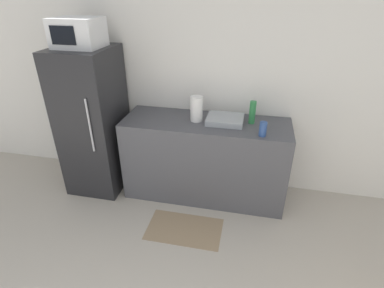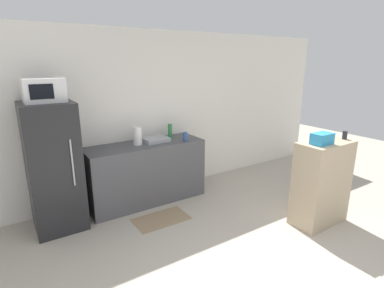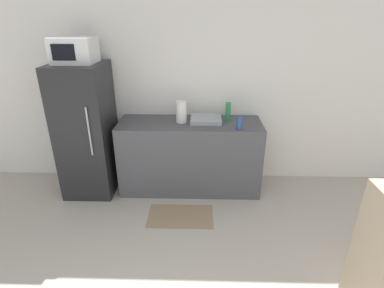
{
  "view_description": "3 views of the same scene",
  "coord_description": "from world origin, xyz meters",
  "px_view_note": "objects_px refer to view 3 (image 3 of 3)",
  "views": [
    {
      "loc": [
        0.44,
        -0.03,
        2.23
      ],
      "look_at": [
        -0.05,
        2.25,
        0.97
      ],
      "focal_mm": 28.0,
      "sensor_mm": 36.0,
      "label": 1
    },
    {
      "loc": [
        -1.79,
        -1.18,
        2.12
      ],
      "look_at": [
        0.39,
        2.19,
        1.01
      ],
      "focal_mm": 28.0,
      "sensor_mm": 36.0,
      "label": 2
    },
    {
      "loc": [
        0.09,
        -0.66,
        2.19
      ],
      "look_at": [
        0.02,
        2.1,
        0.96
      ],
      "focal_mm": 28.0,
      "sensor_mm": 36.0,
      "label": 3
    }
  ],
  "objects_px": {
    "paper_towel_roll": "(181,112)",
    "bottle_short": "(240,123)",
    "microwave": "(74,50)",
    "refrigerator": "(87,131)",
    "bottle_tall": "(228,112)"
  },
  "relations": [
    {
      "from": "bottle_tall",
      "to": "paper_towel_roll",
      "type": "bearing_deg",
      "value": -174.51
    },
    {
      "from": "microwave",
      "to": "refrigerator",
      "type": "bearing_deg",
      "value": 72.95
    },
    {
      "from": "bottle_tall",
      "to": "paper_towel_roll",
      "type": "relative_size",
      "value": 0.9
    },
    {
      "from": "refrigerator",
      "to": "bottle_tall",
      "type": "height_order",
      "value": "refrigerator"
    },
    {
      "from": "refrigerator",
      "to": "paper_towel_roll",
      "type": "distance_m",
      "value": 1.21
    },
    {
      "from": "bottle_short",
      "to": "bottle_tall",
      "type": "bearing_deg",
      "value": 112.09
    },
    {
      "from": "refrigerator",
      "to": "bottle_tall",
      "type": "distance_m",
      "value": 1.78
    },
    {
      "from": "paper_towel_roll",
      "to": "microwave",
      "type": "bearing_deg",
      "value": -176.5
    },
    {
      "from": "paper_towel_roll",
      "to": "bottle_short",
      "type": "bearing_deg",
      "value": -17.94
    },
    {
      "from": "refrigerator",
      "to": "paper_towel_roll",
      "type": "bearing_deg",
      "value": 3.44
    },
    {
      "from": "refrigerator",
      "to": "bottle_short",
      "type": "height_order",
      "value": "refrigerator"
    },
    {
      "from": "microwave",
      "to": "bottle_tall",
      "type": "distance_m",
      "value": 1.92
    },
    {
      "from": "refrigerator",
      "to": "bottle_short",
      "type": "bearing_deg",
      "value": -4.66
    },
    {
      "from": "microwave",
      "to": "bottle_tall",
      "type": "bearing_deg",
      "value": 4.15
    },
    {
      "from": "refrigerator",
      "to": "bottle_short",
      "type": "relative_size",
      "value": 11.52
    }
  ]
}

